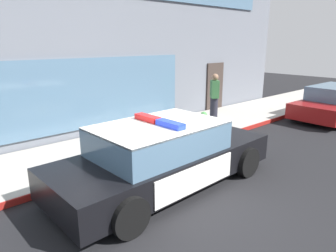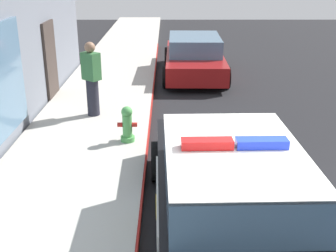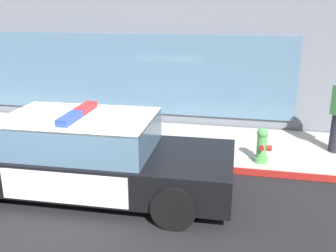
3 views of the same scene
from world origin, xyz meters
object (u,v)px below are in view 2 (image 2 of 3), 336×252
Objects in this scene: police_cruiser at (229,192)px; pedestrian_on_sidewalk at (92,79)px; car_down_street at (194,56)px; fire_hydrant at (127,124)px.

police_cruiser is 5.28m from pedestrian_on_sidewalk.
car_down_street is (9.00, -0.08, -0.05)m from police_cruiser.
police_cruiser is 2.91× the size of pedestrian_on_sidewalk.
police_cruiser is 1.07× the size of car_down_street.
fire_hydrant is 6.21m from car_down_street.
pedestrian_on_sidewalk reaches higher than car_down_street.
fire_hydrant is 0.16× the size of car_down_street.
fire_hydrant is at bearing 165.23° from car_down_street.
car_down_street is at bearing 7.92° from pedestrian_on_sidewalk.
pedestrian_on_sidewalk is (-4.38, 2.61, 0.38)m from car_down_street.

